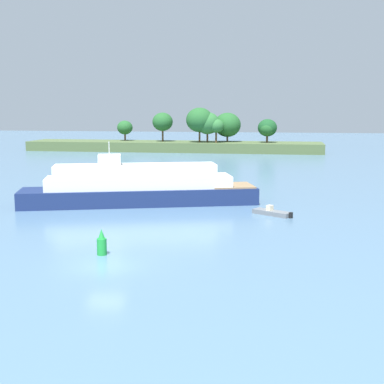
# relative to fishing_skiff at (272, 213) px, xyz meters

# --- Properties ---
(ground_plane) EXTENTS (400.00, 400.00, 0.00)m
(ground_plane) POSITION_rel_fishing_skiff_xyz_m (-10.69, -19.32, -0.26)
(ground_plane) COLOR slate
(treeline_island) EXTENTS (71.59, 11.23, 10.53)m
(treeline_island) POSITION_rel_fishing_skiff_xyz_m (-22.06, 75.81, 2.85)
(treeline_island) COLOR #4C6038
(treeline_island) RESTS_ON ground
(fishing_skiff) EXTENTS (4.00, 3.23, 0.95)m
(fishing_skiff) POSITION_rel_fishing_skiff_xyz_m (0.00, 0.00, 0.00)
(fishing_skiff) COLOR slate
(fishing_skiff) RESTS_ON ground
(white_riverboat) EXTENTS (25.91, 12.30, 6.90)m
(white_riverboat) POSITION_rel_fishing_skiff_xyz_m (-14.49, 3.72, 1.65)
(white_riverboat) COLOR navy
(white_riverboat) RESTS_ON ground
(channel_buoy_green) EXTENTS (0.70, 0.70, 1.90)m
(channel_buoy_green) POSITION_rel_fishing_skiff_xyz_m (-11.87, -16.53, 0.56)
(channel_buoy_green) COLOR green
(channel_buoy_green) RESTS_ON ground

